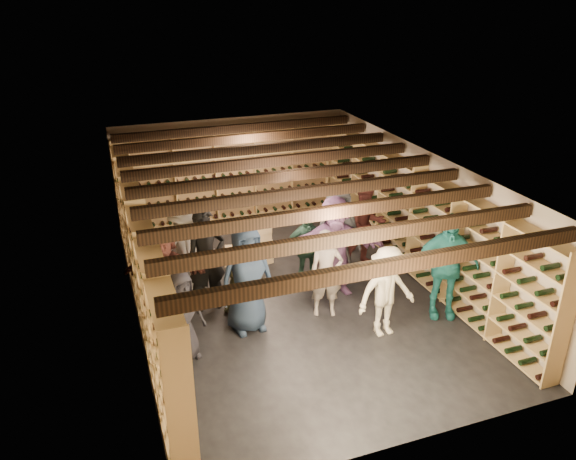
{
  "coord_description": "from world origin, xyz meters",
  "views": [
    {
      "loc": [
        -3.06,
        -8.5,
        5.26
      ],
      "look_at": [
        0.04,
        0.2,
        1.16
      ],
      "focal_mm": 35.0,
      "sensor_mm": 36.0,
      "label": 1
    }
  ],
  "objects_px": {
    "crate_loose": "(338,246)",
    "person_7": "(326,274)",
    "person_0": "(181,316)",
    "person_5": "(166,271)",
    "person_6": "(247,278)",
    "person_11": "(334,246)",
    "person_4": "(445,266)",
    "person_12": "(337,234)",
    "person_9": "(188,251)",
    "person_1": "(206,260)",
    "person_3": "(387,292)",
    "person_2": "(244,271)",
    "person_10": "(307,249)",
    "crate_stack_left": "(258,244)",
    "crate_stack_right": "(237,255)",
    "person_8": "(366,226)"
  },
  "relations": [
    {
      "from": "person_1",
      "to": "person_11",
      "type": "height_order",
      "value": "person_11"
    },
    {
      "from": "person_0",
      "to": "crate_loose",
      "type": "bearing_deg",
      "value": 11.07
    },
    {
      "from": "person_3",
      "to": "person_2",
      "type": "bearing_deg",
      "value": 141.08
    },
    {
      "from": "crate_loose",
      "to": "person_7",
      "type": "bearing_deg",
      "value": -119.32
    },
    {
      "from": "person_5",
      "to": "person_6",
      "type": "xyz_separation_m",
      "value": [
        1.14,
        -1.05,
        0.18
      ]
    },
    {
      "from": "person_9",
      "to": "person_10",
      "type": "bearing_deg",
      "value": -28.39
    },
    {
      "from": "person_5",
      "to": "person_8",
      "type": "distance_m",
      "value": 3.97
    },
    {
      "from": "person_11",
      "to": "person_0",
      "type": "bearing_deg",
      "value": -147.4
    },
    {
      "from": "person_10",
      "to": "crate_stack_right",
      "type": "bearing_deg",
      "value": 138.1
    },
    {
      "from": "person_8",
      "to": "person_10",
      "type": "distance_m",
      "value": 1.42
    },
    {
      "from": "crate_loose",
      "to": "person_2",
      "type": "height_order",
      "value": "person_2"
    },
    {
      "from": "person_4",
      "to": "person_6",
      "type": "distance_m",
      "value": 3.3
    },
    {
      "from": "crate_loose",
      "to": "person_10",
      "type": "height_order",
      "value": "person_10"
    },
    {
      "from": "crate_stack_left",
      "to": "person_5",
      "type": "height_order",
      "value": "person_5"
    },
    {
      "from": "crate_stack_right",
      "to": "person_0",
      "type": "distance_m",
      "value": 3.25
    },
    {
      "from": "person_5",
      "to": "person_10",
      "type": "xyz_separation_m",
      "value": [
        2.58,
        0.0,
        -0.0
      ]
    },
    {
      "from": "person_8",
      "to": "person_12",
      "type": "relative_size",
      "value": 0.93
    },
    {
      "from": "crate_loose",
      "to": "crate_stack_left",
      "type": "bearing_deg",
      "value": 180.0
    },
    {
      "from": "person_3",
      "to": "person_5",
      "type": "bearing_deg",
      "value": 146.01
    },
    {
      "from": "person_5",
      "to": "person_12",
      "type": "xyz_separation_m",
      "value": [
        3.2,
        0.04,
        0.18
      ]
    },
    {
      "from": "person_6",
      "to": "person_11",
      "type": "bearing_deg",
      "value": 12.6
    },
    {
      "from": "person_4",
      "to": "person_12",
      "type": "bearing_deg",
      "value": 144.34
    },
    {
      "from": "person_2",
      "to": "person_12",
      "type": "bearing_deg",
      "value": 22.89
    },
    {
      "from": "person_11",
      "to": "person_12",
      "type": "xyz_separation_m",
      "value": [
        0.28,
        0.48,
        -0.01
      ]
    },
    {
      "from": "crate_loose",
      "to": "person_2",
      "type": "relative_size",
      "value": 0.32
    },
    {
      "from": "crate_stack_left",
      "to": "person_5",
      "type": "distance_m",
      "value": 2.3
    },
    {
      "from": "crate_loose",
      "to": "person_4",
      "type": "relative_size",
      "value": 0.27
    },
    {
      "from": "person_6",
      "to": "person_2",
      "type": "bearing_deg",
      "value": 73.88
    },
    {
      "from": "crate_stack_left",
      "to": "person_12",
      "type": "xyz_separation_m",
      "value": [
        1.23,
        -1.09,
        0.5
      ]
    },
    {
      "from": "crate_loose",
      "to": "person_9",
      "type": "bearing_deg",
      "value": -166.16
    },
    {
      "from": "person_11",
      "to": "crate_loose",
      "type": "bearing_deg",
      "value": 74.93
    },
    {
      "from": "person_3",
      "to": "person_8",
      "type": "distance_m",
      "value": 2.41
    },
    {
      "from": "person_8",
      "to": "person_11",
      "type": "height_order",
      "value": "person_11"
    },
    {
      "from": "crate_loose",
      "to": "crate_stack_right",
      "type": "bearing_deg",
      "value": 176.03
    },
    {
      "from": "person_9",
      "to": "person_10",
      "type": "xyz_separation_m",
      "value": [
        2.13,
        -0.32,
        -0.16
      ]
    },
    {
      "from": "person_2",
      "to": "person_8",
      "type": "bearing_deg",
      "value": 24.58
    },
    {
      "from": "crate_stack_right",
      "to": "person_10",
      "type": "height_order",
      "value": "person_10"
    },
    {
      "from": "person_0",
      "to": "person_8",
      "type": "bearing_deg",
      "value": 0.91
    },
    {
      "from": "person_0",
      "to": "person_7",
      "type": "height_order",
      "value": "person_7"
    },
    {
      "from": "crate_loose",
      "to": "person_9",
      "type": "relative_size",
      "value": 0.28
    },
    {
      "from": "person_2",
      "to": "person_10",
      "type": "height_order",
      "value": "person_2"
    },
    {
      "from": "person_9",
      "to": "person_4",
      "type": "bearing_deg",
      "value": -47.83
    },
    {
      "from": "person_0",
      "to": "person_6",
      "type": "relative_size",
      "value": 0.8
    },
    {
      "from": "person_6",
      "to": "crate_loose",
      "type": "bearing_deg",
      "value": 33.51
    },
    {
      "from": "person_7",
      "to": "person_12",
      "type": "xyz_separation_m",
      "value": [
        0.69,
        1.11,
        0.16
      ]
    },
    {
      "from": "person_0",
      "to": "person_10",
      "type": "bearing_deg",
      "value": 6.16
    },
    {
      "from": "person_1",
      "to": "person_5",
      "type": "relative_size",
      "value": 1.25
    },
    {
      "from": "person_12",
      "to": "person_1",
      "type": "bearing_deg",
      "value": -171.59
    },
    {
      "from": "person_0",
      "to": "person_5",
      "type": "bearing_deg",
      "value": 65.93
    },
    {
      "from": "person_4",
      "to": "person_3",
      "type": "bearing_deg",
      "value": -149.63
    }
  ]
}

